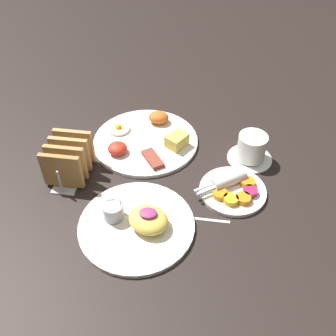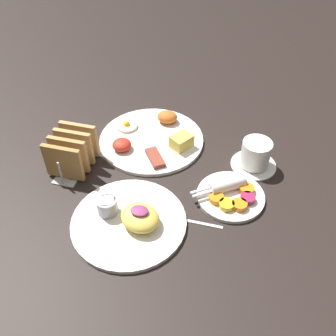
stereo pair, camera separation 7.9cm
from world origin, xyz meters
name	(u,v)px [view 1 (the left image)]	position (x,y,z in m)	size (l,w,h in m)	color
ground_plane	(148,182)	(0.00, 0.00, 0.00)	(3.00, 3.00, 0.00)	black
plate_breakfast	(147,139)	(-0.03, 0.16, 0.01)	(0.30, 0.30, 0.05)	white
plate_condiments	(233,189)	(0.21, -0.01, 0.01)	(0.18, 0.16, 0.04)	white
plate_foreground	(139,222)	(0.01, -0.14, 0.01)	(0.26, 0.26, 0.06)	white
toast_rack	(69,159)	(-0.20, 0.00, 0.05)	(0.10, 0.15, 0.10)	#B7B7BC
coffee_cup	(251,149)	(0.26, 0.13, 0.04)	(0.12, 0.12, 0.08)	white
teaspoon	(192,217)	(0.12, -0.10, 0.00)	(0.13, 0.02, 0.01)	silver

